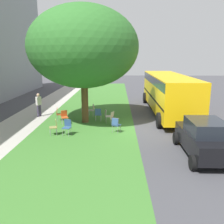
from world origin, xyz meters
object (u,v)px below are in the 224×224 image
(street_tree, at_px, (83,47))
(parked_car, at_px, (204,138))
(chair_0, at_px, (116,124))
(chair_7, at_px, (114,117))
(pedestrian_0, at_px, (39,104))
(chair_1, at_px, (85,106))
(chair_2, at_px, (67,126))
(chair_5, at_px, (59,113))
(school_bus, at_px, (168,90))
(chair_3, at_px, (64,116))
(chair_9, at_px, (54,126))
(chair_8, at_px, (107,115))
(chair_4, at_px, (92,109))
(chair_6, at_px, (98,114))

(street_tree, bearing_deg, parked_car, -132.42)
(chair_0, bearing_deg, chair_7, 5.83)
(pedestrian_0, bearing_deg, chair_1, -69.34)
(chair_2, relative_size, chair_5, 1.00)
(parked_car, bearing_deg, school_bus, -0.17)
(chair_1, bearing_deg, street_tree, -172.38)
(chair_3, relative_size, chair_9, 1.00)
(chair_7, bearing_deg, chair_3, 84.98)
(school_bus, bearing_deg, chair_8, 123.25)
(chair_4, xyz_separation_m, chair_9, (-4.31, 1.64, 0.00))
(chair_1, height_order, chair_4, same)
(chair_4, relative_size, chair_9, 1.00)
(chair_9, bearing_deg, school_bus, -53.09)
(chair_5, bearing_deg, chair_0, -123.08)
(chair_1, bearing_deg, chair_9, 169.34)
(chair_5, bearing_deg, chair_2, -158.33)
(chair_9, distance_m, pedestrian_0, 4.68)
(chair_6, bearing_deg, chair_0, -153.81)
(chair_4, xyz_separation_m, parked_car, (-7.01, -5.62, 0.32))
(street_tree, bearing_deg, chair_9, 153.37)
(chair_0, xyz_separation_m, chair_9, (-0.46, 3.40, 0.00))
(chair_1, height_order, pedestrian_0, pedestrian_0)
(chair_3, relative_size, chair_7, 1.00)
(chair_3, relative_size, school_bus, 0.08)
(parked_car, bearing_deg, pedestrian_0, 54.14)
(chair_3, xyz_separation_m, school_bus, (3.25, -7.21, 1.24))
(chair_3, relative_size, parked_car, 0.24)
(chair_4, distance_m, chair_8, 2.12)
(chair_1, height_order, chair_2, same)
(chair_2, distance_m, chair_9, 0.71)
(school_bus, bearing_deg, chair_3, 114.27)
(chair_5, relative_size, pedestrian_0, 0.52)
(parked_car, distance_m, pedestrian_0, 11.65)
(chair_2, xyz_separation_m, chair_8, (2.55, -2.10, 0.00))
(chair_5, bearing_deg, chair_8, -97.92)
(parked_car, bearing_deg, chair_7, 40.80)
(street_tree, bearing_deg, chair_3, 110.37)
(chair_4, relative_size, chair_6, 1.00)
(chair_3, bearing_deg, chair_8, -83.41)
(chair_6, relative_size, chair_8, 1.00)
(parked_car, bearing_deg, chair_9, 69.57)
(street_tree, bearing_deg, chair_1, 7.62)
(street_tree, distance_m, chair_0, 5.26)
(street_tree, xyz_separation_m, school_bus, (2.78, -5.94, -3.06))
(chair_5, relative_size, chair_6, 1.00)
(chair_0, relative_size, chair_5, 1.00)
(chair_0, bearing_deg, chair_3, 62.13)
(chair_5, xyz_separation_m, chair_6, (-0.07, -2.68, 0.00))
(chair_5, bearing_deg, chair_7, -105.74)
(chair_8, distance_m, parked_car, 6.89)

